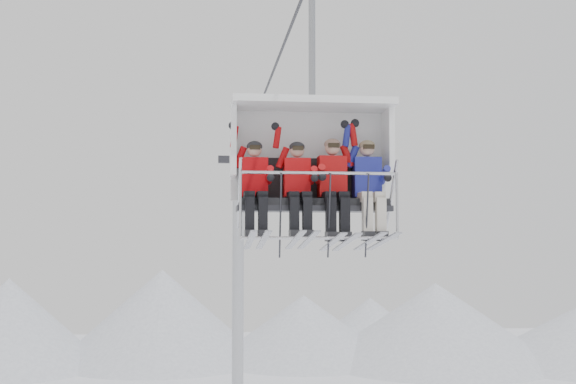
{
  "coord_description": "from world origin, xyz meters",
  "views": [
    {
      "loc": [
        -1.48,
        -13.3,
        9.45
      ],
      "look_at": [
        0.0,
        0.0,
        10.31
      ],
      "focal_mm": 45.0,
      "sensor_mm": 36.0,
      "label": 1
    }
  ],
  "objects": [
    {
      "name": "ridgeline",
      "position": [
        -1.58,
        42.05,
        2.84
      ],
      "size": [
        72.0,
        21.0,
        7.0
      ],
      "color": "silver",
      "rests_on": "ground"
    },
    {
      "name": "lift_tower_right",
      "position": [
        0.0,
        22.0,
        5.78
      ],
      "size": [
        2.0,
        1.8,
        13.48
      ],
      "color": "#AEB1B6",
      "rests_on": "ground"
    },
    {
      "name": "haul_cable",
      "position": [
        0.0,
        0.0,
        13.3
      ],
      "size": [
        0.06,
        50.0,
        0.06
      ],
      "primitive_type": "cylinder",
      "rotation": [
        1.57,
        0.0,
        0.0
      ],
      "color": "#2F2F34",
      "rests_on": "lift_tower_left"
    },
    {
      "name": "chairlift_carrier",
      "position": [
        0.0,
        -3.02,
        10.66
      ],
      "size": [
        2.3,
        1.17,
        3.98
      ],
      "color": "black",
      "rests_on": "haul_cable"
    },
    {
      "name": "skier_far_left",
      "position": [
        -0.83,
        -3.33,
        10.17
      ],
      "size": [
        0.37,
        1.69,
        1.5
      ],
      "color": "#BD060B",
      "rests_on": "chairlift_carrier"
    },
    {
      "name": "skier_center_left",
      "position": [
        -0.23,
        -3.33,
        10.17
      ],
      "size": [
        0.37,
        1.69,
        1.5
      ],
      "color": "red",
      "rests_on": "chairlift_carrier"
    },
    {
      "name": "skier_center_right",
      "position": [
        0.28,
        -3.32,
        10.2
      ],
      "size": [
        0.4,
        1.69,
        1.58
      ],
      "color": "#B40D0E",
      "rests_on": "chairlift_carrier"
    },
    {
      "name": "skier_far_right",
      "position": [
        0.78,
        -3.33,
        10.19
      ],
      "size": [
        0.39,
        1.69,
        1.56
      ],
      "color": "navy",
      "rests_on": "chairlift_carrier"
    }
  ]
}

